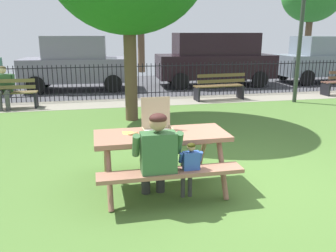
{
  "coord_description": "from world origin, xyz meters",
  "views": [
    {
      "loc": [
        -2.0,
        -4.44,
        2.09
      ],
      "look_at": [
        -0.95,
        0.45,
        0.75
      ],
      "focal_mm": 37.27,
      "sensor_mm": 36.0,
      "label": 1
    }
  ],
  "objects_px": {
    "child_at_table": "(190,165)",
    "far_tree_midleft": "(140,1)",
    "pizza_slice_on_table": "(129,133)",
    "adult_at_table": "(157,154)",
    "parked_car_left": "(76,63)",
    "parked_car_center": "(215,58)",
    "pizza_box_open": "(157,124)",
    "person_on_park_bench": "(4,85)",
    "park_bench_center": "(219,87)",
    "park_bench_left": "(7,94)",
    "parked_car_right": "(327,59)",
    "picnic_table_foreground": "(161,145)",
    "lamp_post_walkway": "(302,23)"
  },
  "relations": [
    {
      "from": "lamp_post_walkway",
      "to": "parked_car_left",
      "type": "relative_size",
      "value": 0.96
    },
    {
      "from": "adult_at_table",
      "to": "park_bench_center",
      "type": "height_order",
      "value": "adult_at_table"
    },
    {
      "from": "parked_car_center",
      "to": "parked_car_left",
      "type": "bearing_deg",
      "value": -180.0
    },
    {
      "from": "pizza_box_open",
      "to": "person_on_park_bench",
      "type": "height_order",
      "value": "pizza_box_open"
    },
    {
      "from": "adult_at_table",
      "to": "far_tree_midleft",
      "type": "bearing_deg",
      "value": 82.84
    },
    {
      "from": "pizza_slice_on_table",
      "to": "far_tree_midleft",
      "type": "bearing_deg",
      "value": 81.49
    },
    {
      "from": "adult_at_table",
      "to": "parked_car_center",
      "type": "distance_m",
      "value": 10.34
    },
    {
      "from": "park_bench_left",
      "to": "parked_car_right",
      "type": "relative_size",
      "value": 0.36
    },
    {
      "from": "parked_car_left",
      "to": "far_tree_midleft",
      "type": "xyz_separation_m",
      "value": [
        3.19,
        5.55,
        2.66
      ]
    },
    {
      "from": "pizza_slice_on_table",
      "to": "lamp_post_walkway",
      "type": "height_order",
      "value": "lamp_post_walkway"
    },
    {
      "from": "parked_car_center",
      "to": "child_at_table",
      "type": "bearing_deg",
      "value": -111.11
    },
    {
      "from": "adult_at_table",
      "to": "person_on_park_bench",
      "type": "xyz_separation_m",
      "value": [
        -3.18,
        6.51,
        0.0
      ]
    },
    {
      "from": "adult_at_table",
      "to": "parked_car_center",
      "type": "bearing_deg",
      "value": 66.72
    },
    {
      "from": "park_bench_left",
      "to": "parked_car_left",
      "type": "distance_m",
      "value": 3.56
    },
    {
      "from": "pizza_slice_on_table",
      "to": "parked_car_center",
      "type": "distance_m",
      "value": 9.91
    },
    {
      "from": "child_at_table",
      "to": "far_tree_midleft",
      "type": "xyz_separation_m",
      "value": [
        1.48,
        15.07,
        3.18
      ]
    },
    {
      "from": "picnic_table_foreground",
      "to": "parked_car_left",
      "type": "height_order",
      "value": "parked_car_left"
    },
    {
      "from": "park_bench_center",
      "to": "person_on_park_bench",
      "type": "distance_m",
      "value": 6.39
    },
    {
      "from": "adult_at_table",
      "to": "parked_car_center",
      "type": "relative_size",
      "value": 0.25
    },
    {
      "from": "lamp_post_walkway",
      "to": "far_tree_midleft",
      "type": "relative_size",
      "value": 0.77
    },
    {
      "from": "park_bench_center",
      "to": "parked_car_right",
      "type": "distance_m",
      "value": 6.69
    },
    {
      "from": "pizza_slice_on_table",
      "to": "adult_at_table",
      "type": "bearing_deg",
      "value": -65.3
    },
    {
      "from": "pizza_box_open",
      "to": "parked_car_left",
      "type": "height_order",
      "value": "parked_car_left"
    },
    {
      "from": "park_bench_left",
      "to": "parked_car_right",
      "type": "height_order",
      "value": "parked_car_right"
    },
    {
      "from": "park_bench_left",
      "to": "person_on_park_bench",
      "type": "xyz_separation_m",
      "value": [
        -0.07,
        0.02,
        0.24
      ]
    },
    {
      "from": "picnic_table_foreground",
      "to": "park_bench_left",
      "type": "relative_size",
      "value": 1.12
    },
    {
      "from": "picnic_table_foreground",
      "to": "park_bench_center",
      "type": "bearing_deg",
      "value": 63.01
    },
    {
      "from": "park_bench_center",
      "to": "parked_car_center",
      "type": "distance_m",
      "value": 3.2
    },
    {
      "from": "far_tree_midleft",
      "to": "parked_car_left",
      "type": "bearing_deg",
      "value": -119.9
    },
    {
      "from": "park_bench_center",
      "to": "lamp_post_walkway",
      "type": "distance_m",
      "value": 3.03
    },
    {
      "from": "parked_car_center",
      "to": "parked_car_right",
      "type": "xyz_separation_m",
      "value": [
        5.07,
        -0.0,
        -0.09
      ]
    },
    {
      "from": "pizza_box_open",
      "to": "parked_car_left",
      "type": "xyz_separation_m",
      "value": [
        -1.42,
        8.9,
        0.13
      ]
    },
    {
      "from": "parked_car_left",
      "to": "parked_car_right",
      "type": "xyz_separation_m",
      "value": [
        10.46,
        -0.0,
        -0.01
      ]
    },
    {
      "from": "picnic_table_foreground",
      "to": "pizza_box_open",
      "type": "relative_size",
      "value": 3.91
    },
    {
      "from": "far_tree_midleft",
      "to": "child_at_table",
      "type": "bearing_deg",
      "value": -95.62
    },
    {
      "from": "picnic_table_foreground",
      "to": "lamp_post_walkway",
      "type": "height_order",
      "value": "lamp_post_walkway"
    },
    {
      "from": "adult_at_table",
      "to": "parked_car_center",
      "type": "xyz_separation_m",
      "value": [
        4.08,
        9.49,
        0.44
      ]
    },
    {
      "from": "person_on_park_bench",
      "to": "lamp_post_walkway",
      "type": "distance_m",
      "value": 8.76
    },
    {
      "from": "parked_car_left",
      "to": "parked_car_center",
      "type": "height_order",
      "value": "parked_car_center"
    },
    {
      "from": "picnic_table_foreground",
      "to": "parked_car_left",
      "type": "xyz_separation_m",
      "value": [
        -1.45,
        8.99,
        0.41
      ]
    },
    {
      "from": "adult_at_table",
      "to": "park_bench_center",
      "type": "xyz_separation_m",
      "value": [
        3.2,
        6.49,
        -0.24
      ]
    },
    {
      "from": "parked_car_right",
      "to": "far_tree_midleft",
      "type": "xyz_separation_m",
      "value": [
        -7.27,
        5.55,
        2.67
      ]
    },
    {
      "from": "picnic_table_foreground",
      "to": "park_bench_center",
      "type": "relative_size",
      "value": 1.11
    },
    {
      "from": "child_at_table",
      "to": "far_tree_midleft",
      "type": "height_order",
      "value": "far_tree_midleft"
    },
    {
      "from": "park_bench_center",
      "to": "parked_car_center",
      "type": "relative_size",
      "value": 0.35
    },
    {
      "from": "park_bench_center",
      "to": "child_at_table",
      "type": "bearing_deg",
      "value": -113.2
    },
    {
      "from": "adult_at_table",
      "to": "parked_car_right",
      "type": "distance_m",
      "value": 13.19
    },
    {
      "from": "park_bench_left",
      "to": "lamp_post_walkway",
      "type": "bearing_deg",
      "value": -5.64
    },
    {
      "from": "pizza_slice_on_table",
      "to": "parked_car_right",
      "type": "height_order",
      "value": "parked_car_right"
    },
    {
      "from": "child_at_table",
      "to": "parked_car_left",
      "type": "relative_size",
      "value": 0.2
    }
  ]
}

